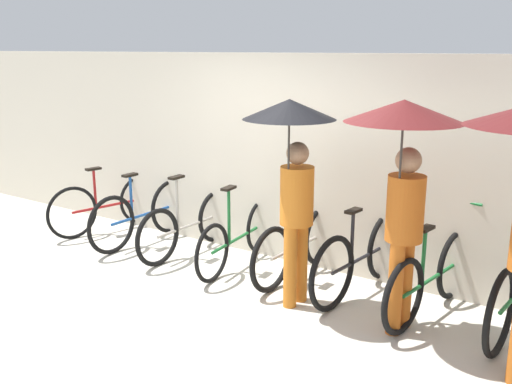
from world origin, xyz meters
The scene contains 11 objects.
ground_plane centered at (0.00, 0.00, 0.00)m, with size 30.00×30.00×0.00m, color beige.
back_wall centered at (0.00, 1.87, 1.20)m, with size 13.35×0.12×2.39m.
parked_bicycle_0 centered at (-2.59, 1.45, 0.37)m, with size 0.57×1.71×1.09m.
parked_bicycle_1 centered at (-1.85, 1.35, 0.38)m, with size 0.44×1.76×1.04m.
parked_bicycle_2 centered at (-1.11, 1.38, 0.36)m, with size 0.44×1.74×1.03m.
parked_bicycle_3 centered at (-0.37, 1.38, 0.35)m, with size 0.44×1.73×1.10m.
parked_bicycle_4 centered at (0.37, 1.45, 0.36)m, with size 0.44×1.67×1.02m.
parked_bicycle_5 centered at (1.11, 1.44, 0.39)m, with size 0.44×1.78×1.10m.
parked_bicycle_6 centered at (1.85, 1.34, 0.37)m, with size 0.46×1.71×1.02m.
pedestrian_leading centered at (0.68, 0.77, 1.50)m, with size 0.84×0.84×2.01m.
pedestrian_center centered at (1.71, 0.80, 1.59)m, with size 0.96×0.96×2.05m.
Camera 1 is at (3.24, -3.68, 2.45)m, focal length 40.00 mm.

